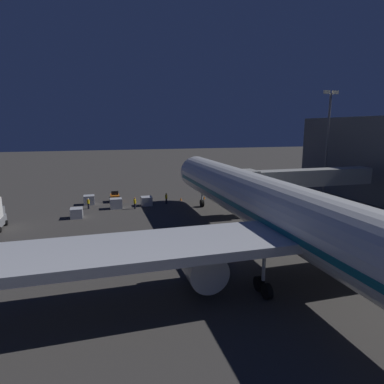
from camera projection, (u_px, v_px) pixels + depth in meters
The scene contains 14 objects.
ground_plane at pixel (252, 245), 36.63m from camera, with size 320.00×320.00×0.00m, color #383533.
airliner_at_gate at pixel (304, 223), 27.03m from camera, with size 49.88×68.00×18.24m.
jet_bridge at pixel (295, 178), 49.44m from camera, with size 22.97×3.40×6.82m.
apron_floodlight_mast at pixel (328, 136), 61.43m from camera, with size 2.90×0.50×19.41m.
pushback_tug at pixel (115, 197), 57.59m from camera, with size 1.86×2.27×1.95m.
baggage_container_near_belt at pixel (147, 201), 54.86m from camera, with size 1.76×1.80×1.48m, color #B7BABF.
baggage_container_mid_row at pixel (116, 203), 52.81m from camera, with size 1.87×1.58×1.64m, color #B7BABF.
baggage_container_far_row at pixel (77, 213), 47.36m from camera, with size 1.68×1.84×1.43m, color #B7BABF.
baggage_container_spare at pixel (89, 200), 55.58m from camera, with size 1.75×1.72×1.55m, color #B7BABF.
ground_crew_near_nose_gear at pixel (166, 198), 55.84m from camera, with size 0.40×0.40×1.89m.
ground_crew_by_belt_loader at pixel (135, 203), 52.53m from camera, with size 0.40×0.40×1.85m.
ground_crew_under_port_wing at pixel (88, 203), 52.54m from camera, with size 0.40×0.40×1.74m.
traffic_cone_nose_port at pixel (204, 198), 59.80m from camera, with size 0.36×0.36×0.55m, color orange.
traffic_cone_nose_starboard at pixel (181, 199), 58.61m from camera, with size 0.36×0.36×0.55m, color orange.
Camera 1 is at (16.08, 31.56, 12.93)m, focal length 30.77 mm.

